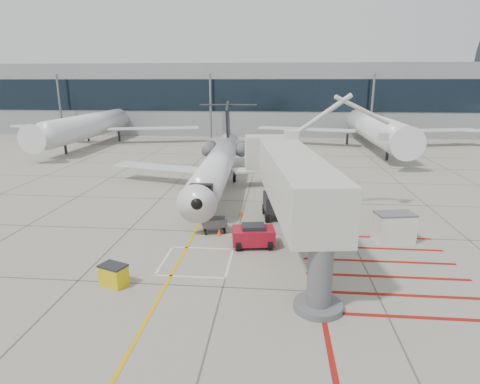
# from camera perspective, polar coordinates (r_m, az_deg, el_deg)

# --- Properties ---
(ground_plane) EXTENTS (260.00, 260.00, 0.00)m
(ground_plane) POSITION_cam_1_polar(r_m,az_deg,el_deg) (25.39, -1.25, -9.06)
(ground_plane) COLOR gray
(ground_plane) RESTS_ON ground
(regional_jet) EXTENTS (25.10, 31.16, 7.95)m
(regional_jet) POSITION_cam_1_polar(r_m,az_deg,el_deg) (37.80, -3.60, 5.41)
(regional_jet) COLOR white
(regional_jet) RESTS_ON ground_plane
(jet_bridge) EXTENTS (12.33, 21.49, 8.15)m
(jet_bridge) POSITION_cam_1_polar(r_m,az_deg,el_deg) (25.07, 7.83, 0.38)
(jet_bridge) COLOR silver
(jet_bridge) RESTS_ON ground_plane
(pushback_tug) EXTENTS (2.95, 2.09, 1.59)m
(pushback_tug) POSITION_cam_1_polar(r_m,az_deg,el_deg) (26.49, 1.90, -6.12)
(pushback_tug) COLOR #A81023
(pushback_tug) RESTS_ON ground_plane
(spill_bin) EXTENTS (1.60, 1.34, 1.18)m
(spill_bin) POSITION_cam_1_polar(r_m,az_deg,el_deg) (22.80, -17.54, -11.17)
(spill_bin) COLOR #DDC00C
(spill_bin) RESTS_ON ground_plane
(baggage_cart) EXTENTS (1.96, 1.53, 1.09)m
(baggage_cart) POSITION_cam_1_polar(r_m,az_deg,el_deg) (29.07, -3.68, -4.69)
(baggage_cart) COLOR #504F54
(baggage_cart) RESTS_ON ground_plane
(ground_power_unit) EXTENTS (2.77, 1.93, 2.01)m
(ground_power_unit) POSITION_cam_1_polar(r_m,az_deg,el_deg) (29.17, 21.06, -4.70)
(ground_power_unit) COLOR white
(ground_power_unit) RESTS_ON ground_plane
(cone_nose) EXTENTS (0.34, 0.34, 0.47)m
(cone_nose) POSITION_cam_1_polar(r_m,az_deg,el_deg) (28.56, -2.99, -5.71)
(cone_nose) COLOR #F8520D
(cone_nose) RESTS_ON ground_plane
(cone_side) EXTENTS (0.37, 0.37, 0.52)m
(cone_side) POSITION_cam_1_polar(r_m,az_deg,el_deg) (32.54, 0.10, -2.96)
(cone_side) COLOR #FF500D
(cone_side) RESTS_ON ground_plane
(terminal_building) EXTENTS (180.00, 28.00, 14.00)m
(terminal_building) POSITION_cam_1_polar(r_m,az_deg,el_deg) (93.32, 9.99, 13.01)
(terminal_building) COLOR gray
(terminal_building) RESTS_ON ground_plane
(terminal_glass_band) EXTENTS (180.00, 0.10, 6.00)m
(terminal_glass_band) POSITION_cam_1_polar(r_m,az_deg,el_deg) (79.30, 10.83, 13.32)
(terminal_glass_band) COLOR black
(terminal_glass_band) RESTS_ON ground_plane
(bg_aircraft_b) EXTENTS (35.40, 39.34, 11.80)m
(bg_aircraft_b) POSITION_cam_1_polar(r_m,az_deg,el_deg) (75.99, -19.74, 11.04)
(bg_aircraft_b) COLOR silver
(bg_aircraft_b) RESTS_ON ground_plane
(bg_aircraft_c) EXTENTS (37.13, 41.25, 12.38)m
(bg_aircraft_c) POSITION_cam_1_polar(r_m,az_deg,el_deg) (70.78, 18.08, 11.16)
(bg_aircraft_c) COLOR silver
(bg_aircraft_c) RESTS_ON ground_plane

